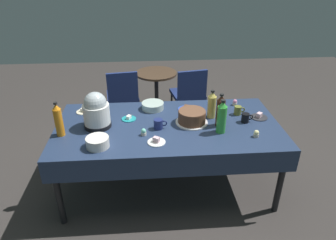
# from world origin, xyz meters

# --- Properties ---
(ground) EXTENTS (9.00, 9.00, 0.00)m
(ground) POSITION_xyz_m (0.00, 0.00, 0.00)
(ground) COLOR #383330
(potluck_table) EXTENTS (2.20, 1.10, 0.75)m
(potluck_table) POSITION_xyz_m (0.00, 0.00, 0.69)
(potluck_table) COLOR navy
(potluck_table) RESTS_ON ground
(frosted_layer_cake) EXTENTS (0.32, 0.32, 0.14)m
(frosted_layer_cake) POSITION_xyz_m (0.24, 0.01, 0.82)
(frosted_layer_cake) COLOR silver
(frosted_layer_cake) RESTS_ON potluck_table
(slow_cooker) EXTENTS (0.26, 0.26, 0.36)m
(slow_cooker) POSITION_xyz_m (-0.68, 0.01, 0.92)
(slow_cooker) COLOR black
(slow_cooker) RESTS_ON potluck_table
(glass_salad_bowl) EXTENTS (0.24, 0.24, 0.07)m
(glass_salad_bowl) POSITION_xyz_m (-0.14, 0.36, 0.79)
(glass_salad_bowl) COLOR #B2C6BC
(glass_salad_bowl) RESTS_ON potluck_table
(ceramic_snack_bowl) EXTENTS (0.20, 0.20, 0.09)m
(ceramic_snack_bowl) POSITION_xyz_m (-0.64, -0.35, 0.80)
(ceramic_snack_bowl) COLOR silver
(ceramic_snack_bowl) RESTS_ON potluck_table
(dessert_plate_cobalt) EXTENTS (0.18, 0.18, 0.05)m
(dessert_plate_cobalt) POSITION_xyz_m (0.22, 0.32, 0.76)
(dessert_plate_cobalt) COLOR #2D4CB2
(dessert_plate_cobalt) RESTS_ON potluck_table
(dessert_plate_charcoal) EXTENTS (0.17, 0.17, 0.05)m
(dessert_plate_charcoal) POSITION_xyz_m (0.94, 0.08, 0.76)
(dessert_plate_charcoal) COLOR #2D2D33
(dessert_plate_charcoal) RESTS_ON potluck_table
(dessert_plate_cream) EXTENTS (0.15, 0.15, 0.04)m
(dessert_plate_cream) POSITION_xyz_m (-0.88, 0.34, 0.76)
(dessert_plate_cream) COLOR beige
(dessert_plate_cream) RESTS_ON potluck_table
(dessert_plate_teal) EXTENTS (0.15, 0.15, 0.04)m
(dessert_plate_teal) POSITION_xyz_m (-0.39, 0.14, 0.76)
(dessert_plate_teal) COLOR teal
(dessert_plate_teal) RESTS_ON potluck_table
(dessert_plate_white) EXTENTS (0.16, 0.16, 0.05)m
(dessert_plate_white) POSITION_xyz_m (-0.13, -0.32, 0.76)
(dessert_plate_white) COLOR white
(dessert_plate_white) RESTS_ON potluck_table
(cupcake_mint) EXTENTS (0.05, 0.05, 0.07)m
(cupcake_mint) POSITION_xyz_m (0.79, -0.29, 0.78)
(cupcake_mint) COLOR beige
(cupcake_mint) RESTS_ON potluck_table
(cupcake_lemon) EXTENTS (0.05, 0.05, 0.07)m
(cupcake_lemon) POSITION_xyz_m (0.78, 0.39, 0.78)
(cupcake_lemon) COLOR beige
(cupcake_lemon) RESTS_ON potluck_table
(cupcake_cocoa) EXTENTS (0.05, 0.05, 0.07)m
(cupcake_cocoa) POSITION_xyz_m (-0.24, -0.18, 0.78)
(cupcake_cocoa) COLOR beige
(cupcake_cocoa) RESTS_ON potluck_table
(cupcake_vanilla) EXTENTS (0.05, 0.05, 0.07)m
(cupcake_vanilla) POSITION_xyz_m (0.51, 0.29, 0.78)
(cupcake_vanilla) COLOR beige
(cupcake_vanilla) RESTS_ON potluck_table
(soda_bottle_ginger_ale) EXTENTS (0.09, 0.09, 0.30)m
(soda_bottle_ginger_ale) POSITION_xyz_m (0.45, 0.12, 0.89)
(soda_bottle_ginger_ale) COLOR gold
(soda_bottle_ginger_ale) RESTS_ON potluck_table
(soda_bottle_orange_juice) EXTENTS (0.08, 0.08, 0.33)m
(soda_bottle_orange_juice) POSITION_xyz_m (-1.01, -0.12, 0.91)
(soda_bottle_orange_juice) COLOR orange
(soda_bottle_orange_juice) RESTS_ON potluck_table
(soda_bottle_cola) EXTENTS (0.08, 0.08, 0.34)m
(soda_bottle_cola) POSITION_xyz_m (0.50, -0.05, 0.91)
(soda_bottle_cola) COLOR #33190F
(soda_bottle_cola) RESTS_ON potluck_table
(soda_bottle_lime_soda) EXTENTS (0.09, 0.09, 0.33)m
(soda_bottle_lime_soda) POSITION_xyz_m (0.48, -0.18, 0.90)
(soda_bottle_lime_soda) COLOR green
(soda_bottle_lime_soda) RESTS_ON potluck_table
(coffee_mug_navy) EXTENTS (0.13, 0.09, 0.10)m
(coffee_mug_navy) POSITION_xyz_m (-0.10, -0.07, 0.80)
(coffee_mug_navy) COLOR navy
(coffee_mug_navy) RESTS_ON potluck_table
(coffee_mug_olive) EXTENTS (0.11, 0.07, 0.09)m
(coffee_mug_olive) POSITION_xyz_m (0.75, 0.16, 0.80)
(coffee_mug_olive) COLOR olive
(coffee_mug_olive) RESTS_ON potluck_table
(coffee_mug_black) EXTENTS (0.12, 0.08, 0.09)m
(coffee_mug_black) POSITION_xyz_m (0.77, -0.01, 0.80)
(coffee_mug_black) COLOR black
(coffee_mug_black) RESTS_ON potluck_table
(maroon_chair_left) EXTENTS (0.50, 0.50, 0.85)m
(maroon_chair_left) POSITION_xyz_m (-0.54, 1.41, 0.49)
(maroon_chair_left) COLOR navy
(maroon_chair_left) RESTS_ON ground
(maroon_chair_right) EXTENTS (0.51, 0.51, 0.85)m
(maroon_chair_right) POSITION_xyz_m (0.41, 1.41, 0.49)
(maroon_chair_right) COLOR navy
(maroon_chair_right) RESTS_ON ground
(round_cafe_table) EXTENTS (0.60, 0.60, 0.72)m
(round_cafe_table) POSITION_xyz_m (-0.05, 1.63, 0.50)
(round_cafe_table) COLOR #473323
(round_cafe_table) RESTS_ON ground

